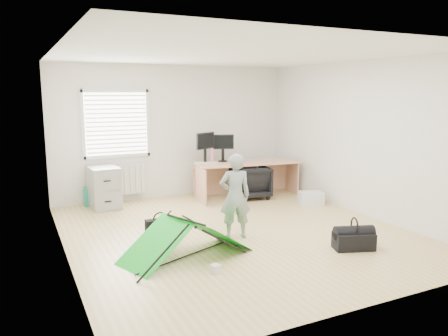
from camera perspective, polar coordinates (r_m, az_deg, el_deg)
name	(u,v)px	position (r m, az deg, el deg)	size (l,w,h in m)	color
ground	(235,232)	(6.91, 1.46, -8.30)	(5.50, 5.50, 0.00)	tan
back_wall	(175,131)	(9.13, -6.48, 4.76)	(5.00, 0.02, 2.70)	silver
window	(116,124)	(8.75, -13.87, 5.63)	(1.20, 0.06, 1.20)	silver
radiator	(119,180)	(8.86, -13.52, -1.50)	(1.00, 0.12, 0.60)	silver
desk	(248,180)	(9.06, 3.16, -1.52)	(2.16, 0.69, 0.74)	tan
filing_cabinet	(104,187)	(8.50, -15.41, -2.46)	(0.50, 0.67, 0.78)	#959899
monitor_left	(205,152)	(8.85, -2.49, 2.12)	(0.47, 0.10, 0.45)	black
monitor_right	(223,152)	(9.02, -0.15, 2.15)	(0.43, 0.09, 0.41)	black
keyboard	(205,163)	(8.85, -2.43, 0.71)	(0.47, 0.16, 0.02)	beige
thermos	(212,156)	(8.94, -1.58, 1.64)	(0.08, 0.08, 0.28)	pink
office_chair	(250,182)	(8.99, 3.45, -1.83)	(0.71, 0.73, 0.67)	black
person	(235,196)	(6.47, 1.45, -3.69)	(0.47, 0.31, 1.28)	gray
kite	(186,239)	(5.83, -4.99, -9.18)	(1.65, 0.73, 0.51)	green
storage_crate	(311,198)	(8.65, 11.29, -3.90)	(0.44, 0.31, 0.25)	silver
tote_bag	(92,196)	(8.79, -16.87, -3.56)	(0.30, 0.13, 0.36)	teal
laptop_bag	(160,230)	(6.55, -8.33, -7.96)	(0.43, 0.13, 0.32)	black
white_box	(216,269)	(5.42, -1.12, -13.01)	(0.10, 0.10, 0.10)	silver
duffel_bag	(354,241)	(6.40, 16.57, -9.11)	(0.55, 0.28, 0.24)	black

